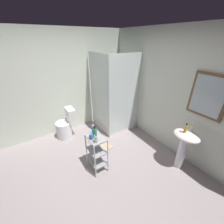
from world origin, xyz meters
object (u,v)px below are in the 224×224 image
(body_wash_bottle_green, at_px, (95,132))
(rinse_cup, at_px, (91,137))
(storage_cart, at_px, (97,151))
(hand_soap_bottle, at_px, (186,128))
(bath_mat, at_px, (100,144))
(lotion_bottle_white, at_px, (96,139))
(toilet, at_px, (66,126))
(shampoo_bottle_blue, at_px, (94,130))
(shower_stall, at_px, (113,112))
(pedestal_sink, at_px, (184,143))

(body_wash_bottle_green, height_order, rinse_cup, body_wash_bottle_green)
(storage_cart, height_order, hand_soap_bottle, hand_soap_bottle)
(bath_mat, bearing_deg, lotion_bottle_white, -30.45)
(toilet, height_order, body_wash_bottle_green, body_wash_bottle_green)
(storage_cart, distance_m, rinse_cup, 0.36)
(lotion_bottle_white, relative_size, shampoo_bottle_blue, 0.93)
(toilet, relative_size, rinse_cup, 7.77)
(toilet, height_order, bath_mat, toilet)
(toilet, relative_size, hand_soap_bottle, 4.17)
(shampoo_bottle_blue, height_order, rinse_cup, shampoo_bottle_blue)
(storage_cart, relative_size, hand_soap_bottle, 4.06)
(shower_stall, distance_m, bath_mat, 0.93)
(toilet, distance_m, hand_soap_bottle, 2.68)
(shower_stall, bearing_deg, pedestal_sink, 9.42)
(toilet, distance_m, lotion_bottle_white, 1.54)
(storage_cart, xyz_separation_m, body_wash_bottle_green, (-0.03, 0.00, 0.40))
(bath_mat, bearing_deg, hand_soap_bottle, 34.61)
(shampoo_bottle_blue, bearing_deg, shower_stall, 131.70)
(body_wash_bottle_green, bearing_deg, toilet, -171.75)
(toilet, distance_m, body_wash_bottle_green, 1.41)
(toilet, xyz_separation_m, body_wash_bottle_green, (1.30, 0.19, 0.52))
(toilet, bearing_deg, body_wash_bottle_green, 8.25)
(lotion_bottle_white, bearing_deg, hand_soap_bottle, 64.01)
(pedestal_sink, bearing_deg, storage_cart, -121.47)
(toilet, bearing_deg, lotion_bottle_white, 5.20)
(shower_stall, bearing_deg, lotion_bottle_white, -43.59)
(toilet, bearing_deg, bath_mat, 37.15)
(lotion_bottle_white, bearing_deg, shower_stall, 136.41)
(lotion_bottle_white, height_order, rinse_cup, lotion_bottle_white)
(toilet, relative_size, storage_cart, 1.03)
(hand_soap_bottle, distance_m, bath_mat, 1.91)
(shower_stall, distance_m, toilet, 1.28)
(pedestal_sink, xyz_separation_m, storage_cart, (-0.84, -1.37, -0.14))
(shower_stall, height_order, pedestal_sink, shower_stall)
(storage_cart, bearing_deg, shower_stall, 134.57)
(hand_soap_bottle, distance_m, body_wash_bottle_green, 1.57)
(bath_mat, bearing_deg, rinse_cup, -37.35)
(hand_soap_bottle, relative_size, body_wash_bottle_green, 0.84)
(shampoo_bottle_blue, bearing_deg, toilet, -170.44)
(hand_soap_bottle, relative_size, rinse_cup, 1.86)
(body_wash_bottle_green, bearing_deg, rinse_cup, -73.36)
(rinse_cup, bearing_deg, pedestal_sink, 59.69)
(pedestal_sink, height_order, bath_mat, pedestal_sink)
(toilet, xyz_separation_m, rinse_cup, (1.32, 0.11, 0.47))
(pedestal_sink, xyz_separation_m, bath_mat, (-1.43, -1.00, -0.57))
(body_wash_bottle_green, height_order, lotion_bottle_white, body_wash_bottle_green)
(pedestal_sink, height_order, rinse_cup, rinse_cup)
(shower_stall, bearing_deg, toilet, -103.14)
(hand_soap_bottle, xyz_separation_m, rinse_cup, (-0.81, -1.41, -0.10))
(shower_stall, relative_size, storage_cart, 2.70)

